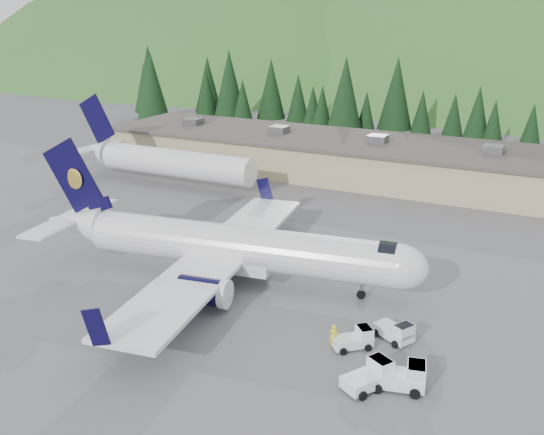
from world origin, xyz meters
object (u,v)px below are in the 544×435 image
(second_airliner, at_px, (159,160))
(baggage_tug_b, at_px, (396,332))
(terminal_building, at_px, (342,156))
(baggage_tug_d, at_px, (355,339))
(airliner, at_px, (229,247))
(ramp_worker, at_px, (333,336))
(baggage_tug_c, at_px, (371,376))
(baggage_tug_a, at_px, (402,377))

(second_airliner, xyz_separation_m, baggage_tug_b, (39.59, -25.63, -2.64))
(terminal_building, xyz_separation_m, baggage_tug_d, (17.40, -43.77, -1.97))
(airliner, relative_size, baggage_tug_b, 10.85)
(ramp_worker, bearing_deg, terminal_building, -99.50)
(second_airliner, xyz_separation_m, baggage_tug_c, (39.71, -31.74, -2.57))
(baggage_tug_b, distance_m, baggage_tug_d, 3.12)
(terminal_building, xyz_separation_m, ramp_worker, (16.07, -44.52, -1.73))
(airliner, bearing_deg, baggage_tug_b, -21.02)
(baggage_tug_b, height_order, terminal_building, terminal_building)
(baggage_tug_a, height_order, baggage_tug_b, baggage_tug_a)
(baggage_tug_a, distance_m, baggage_tug_d, 5.32)
(second_airliner, distance_m, baggage_tug_d, 46.59)
(baggage_tug_c, height_order, ramp_worker, ramp_worker)
(baggage_tug_c, xyz_separation_m, baggage_tug_d, (-2.39, 3.97, -0.10))
(baggage_tug_c, relative_size, terminal_building, 0.05)
(ramp_worker, bearing_deg, airliner, -57.18)
(second_airliner, xyz_separation_m, terminal_building, (19.91, 16.00, -0.70))
(airliner, bearing_deg, baggage_tug_c, -39.76)
(terminal_building, distance_m, baggage_tug_d, 47.14)
(airliner, height_order, ramp_worker, airliner)
(baggage_tug_b, height_order, ramp_worker, ramp_worker)
(terminal_building, bearing_deg, second_airliner, -141.22)
(terminal_building, bearing_deg, ramp_worker, -70.16)
(baggage_tug_a, distance_m, baggage_tug_c, 1.91)
(baggage_tug_a, height_order, baggage_tug_d, baggage_tug_a)
(airliner, height_order, baggage_tug_a, airliner)
(airliner, relative_size, ramp_worker, 19.43)
(second_airliner, xyz_separation_m, baggage_tug_a, (41.49, -31.06, -2.52))
(baggage_tug_b, distance_m, baggage_tug_c, 6.11)
(baggage_tug_a, bearing_deg, baggage_tug_d, 128.40)
(baggage_tug_d, bearing_deg, airliner, 114.97)
(baggage_tug_c, height_order, baggage_tug_d, baggage_tug_c)
(baggage_tug_b, height_order, baggage_tug_d, baggage_tug_b)
(airliner, distance_m, terminal_building, 38.36)
(airliner, distance_m, second_airliner, 32.60)
(airliner, bearing_deg, second_airliner, 128.71)
(baggage_tug_a, xyz_separation_m, baggage_tug_d, (-4.18, 3.29, -0.16))
(terminal_building, bearing_deg, airliner, -84.01)
(second_airliner, bearing_deg, airliner, -42.80)
(second_airliner, distance_m, terminal_building, 25.55)
(baggage_tug_a, height_order, baggage_tug_c, baggage_tug_a)
(airliner, xyz_separation_m, ramp_worker, (12.06, -6.37, -2.18))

